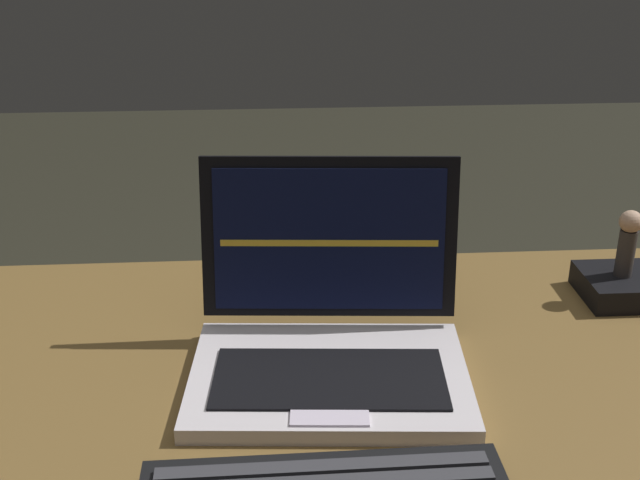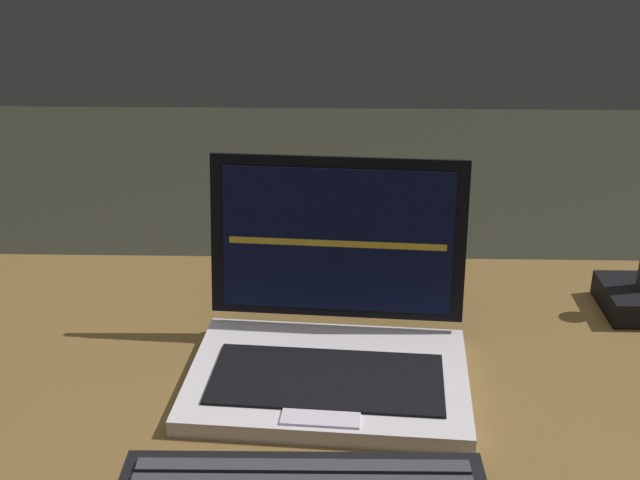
# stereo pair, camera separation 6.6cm
# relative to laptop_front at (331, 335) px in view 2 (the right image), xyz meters

# --- Properties ---
(desk) EXTENTS (1.77, 0.68, 0.72)m
(desk) POSITION_rel_laptop_front_xyz_m (-0.07, -0.06, -0.11)
(desk) COLOR brown
(desk) RESTS_ON ground
(laptop_front) EXTENTS (0.30, 0.25, 0.21)m
(laptop_front) POSITION_rel_laptop_front_xyz_m (0.00, 0.00, 0.00)
(laptop_front) COLOR silver
(laptop_front) RESTS_ON desk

